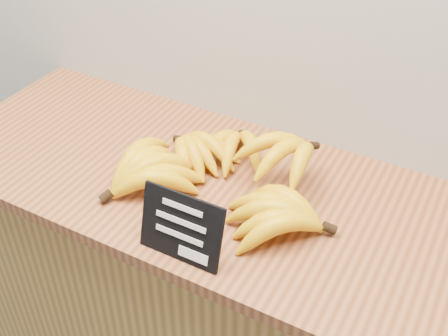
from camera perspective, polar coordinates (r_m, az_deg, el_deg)
counter at (r=1.57m, az=0.91°, el=-15.66°), size 1.38×0.50×0.90m
counter_top at (r=1.23m, az=1.12°, el=-2.62°), size 1.44×0.54×0.03m
chalkboard_sign at (r=1.04m, az=-4.40°, el=-6.05°), size 0.17×0.04×0.13m
banana_pile at (r=1.20m, az=0.02°, el=-0.35°), size 0.55×0.37×0.12m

